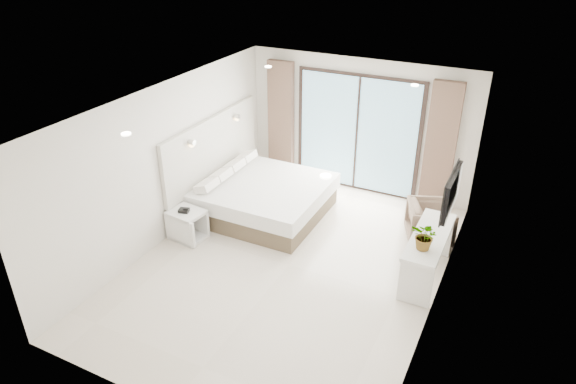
# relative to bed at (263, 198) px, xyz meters

# --- Properties ---
(ground) EXTENTS (6.20, 6.20, 0.00)m
(ground) POSITION_rel_bed_xyz_m (1.19, -1.30, -0.33)
(ground) COLOR beige
(ground) RESTS_ON ground
(room_shell) EXTENTS (4.62, 6.22, 2.72)m
(room_shell) POSITION_rel_bed_xyz_m (0.99, -0.40, 1.25)
(room_shell) COLOR silver
(room_shell) RESTS_ON ground
(bed) EXTENTS (2.24, 2.13, 0.76)m
(bed) POSITION_rel_bed_xyz_m (0.00, 0.00, 0.00)
(bed) COLOR brown
(bed) RESTS_ON ground
(nightstand) EXTENTS (0.64, 0.55, 0.53)m
(nightstand) POSITION_rel_bed_xyz_m (-0.75, -1.36, -0.06)
(nightstand) COLOR silver
(nightstand) RESTS_ON ground
(phone) EXTENTS (0.20, 0.18, 0.06)m
(phone) POSITION_rel_bed_xyz_m (-0.77, -1.39, 0.24)
(phone) COLOR black
(phone) RESTS_ON nightstand
(console_desk) EXTENTS (0.50, 1.60, 0.77)m
(console_desk) POSITION_rel_bed_xyz_m (3.23, -0.63, 0.24)
(console_desk) COLOR silver
(console_desk) RESTS_ON ground
(plant) EXTENTS (0.52, 0.54, 0.34)m
(plant) POSITION_rel_bed_xyz_m (3.23, -1.04, 0.61)
(plant) COLOR #33662D
(plant) RESTS_ON console_desk
(armchair) EXTENTS (0.92, 0.95, 0.77)m
(armchair) POSITION_rel_bed_xyz_m (3.04, 0.47, 0.06)
(armchair) COLOR #806254
(armchair) RESTS_ON ground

